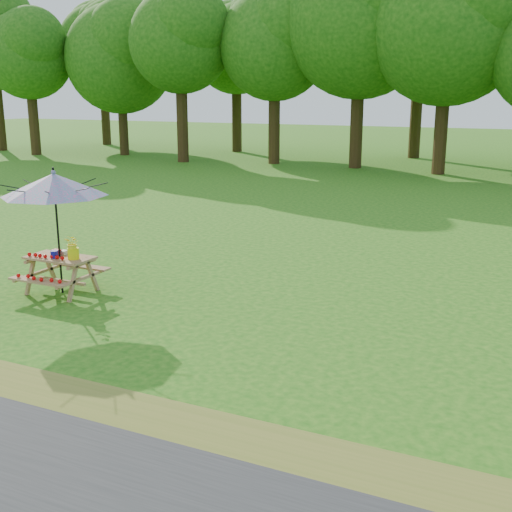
% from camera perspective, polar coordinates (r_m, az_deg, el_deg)
% --- Properties ---
extents(ground, '(120.00, 120.00, 0.00)m').
position_cam_1_polar(ground, '(11.33, -16.23, -4.22)').
color(ground, '#1D6413').
rests_on(ground, ground).
extents(picnic_table, '(1.20, 1.32, 0.67)m').
position_cam_1_polar(picnic_table, '(11.97, -16.93, -1.64)').
color(picnic_table, '#986844').
rests_on(picnic_table, ground).
extents(patio_umbrella, '(2.16, 2.16, 2.25)m').
position_cam_1_polar(patio_umbrella, '(11.65, -17.50, 6.05)').
color(patio_umbrella, black).
rests_on(patio_umbrella, ground).
extents(produce_bins, '(0.25, 0.41, 0.13)m').
position_cam_1_polar(produce_bins, '(11.92, -17.25, 0.24)').
color(produce_bins, red).
rests_on(produce_bins, picnic_table).
extents(tomatoes_row, '(0.77, 0.13, 0.07)m').
position_cam_1_polar(tomatoes_row, '(11.85, -18.17, -0.00)').
color(tomatoes_row, red).
rests_on(tomatoes_row, picnic_table).
extents(flower_bucket, '(0.27, 0.23, 0.43)m').
position_cam_1_polar(flower_bucket, '(11.59, -15.97, 0.83)').
color(flower_bucket, '#F1EE0C').
rests_on(flower_bucket, picnic_table).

